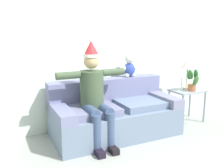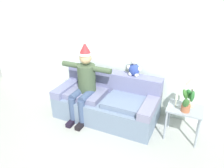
% 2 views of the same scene
% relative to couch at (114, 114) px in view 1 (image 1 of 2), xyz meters
% --- Properties ---
extents(ground_plane, '(10.00, 10.00, 0.00)m').
position_rel_couch_xyz_m(ground_plane, '(0.00, -1.02, -0.33)').
color(ground_plane, '#9B9F99').
extents(back_wall, '(7.00, 0.10, 2.70)m').
position_rel_couch_xyz_m(back_wall, '(0.00, 0.53, 1.02)').
color(back_wall, silver).
rests_on(back_wall, ground_plane).
extents(couch, '(1.94, 0.91, 0.84)m').
position_rel_couch_xyz_m(couch, '(0.00, 0.00, 0.00)').
color(couch, slate).
rests_on(couch, ground_plane).
extents(person_seated, '(1.02, 0.77, 1.50)m').
position_rel_couch_xyz_m(person_seated, '(-0.40, -0.17, 0.43)').
color(person_seated, '#3E4F37').
rests_on(person_seated, ground_plane).
extents(teddy_bear, '(0.29, 0.17, 0.38)m').
position_rel_couch_xyz_m(teddy_bear, '(0.42, 0.28, 0.69)').
color(teddy_bear, '#2E439A').
rests_on(teddy_bear, couch).
extents(side_table, '(0.57, 0.43, 0.58)m').
position_rel_couch_xyz_m(side_table, '(1.43, -0.05, 0.16)').
color(side_table, '#8F99A5').
rests_on(side_table, ground_plane).
extents(table_lamp, '(0.24, 0.24, 0.56)m').
position_rel_couch_xyz_m(table_lamp, '(1.48, 0.04, 0.69)').
color(table_lamp, '#B7B491').
rests_on(table_lamp, side_table).
extents(potted_plant, '(0.21, 0.28, 0.40)m').
position_rel_couch_xyz_m(potted_plant, '(1.44, -0.14, 0.45)').
color(potted_plant, '#A65E3F').
rests_on(potted_plant, side_table).
extents(candle_tall, '(0.04, 0.04, 0.24)m').
position_rel_couch_xyz_m(candle_tall, '(1.27, -0.07, 0.41)').
color(candle_tall, beige).
rests_on(candle_tall, side_table).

